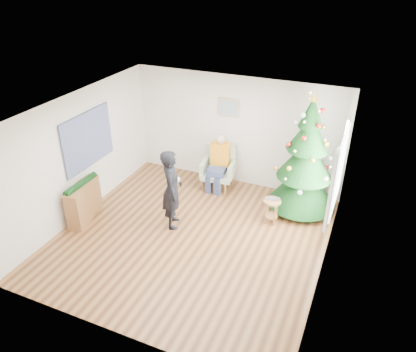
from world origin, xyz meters
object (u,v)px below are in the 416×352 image
at_px(armchair, 219,173).
at_px(standing_man, 172,189).
at_px(console, 84,202).
at_px(stool, 271,211).
at_px(christmas_tree, 306,160).

bearing_deg(armchair, standing_man, -106.67).
bearing_deg(standing_man, console, 81.57).
bearing_deg(console, armchair, 36.85).
xyz_separation_m(stool, standing_man, (-1.82, -0.86, 0.56)).
bearing_deg(console, standing_man, 4.78).
relative_size(christmas_tree, armchair, 2.60).
bearing_deg(christmas_tree, stool, -120.14).
xyz_separation_m(stool, console, (-3.62, -1.39, 0.12)).
height_order(stool, console, console).
xyz_separation_m(christmas_tree, armchair, (-2.00, 0.18, -0.80)).
bearing_deg(stool, standing_man, -154.78).
height_order(stool, armchair, armchair).
bearing_deg(christmas_tree, console, -152.12).
bearing_deg(console, christmas_tree, 16.33).
bearing_deg(stool, armchair, 148.65).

